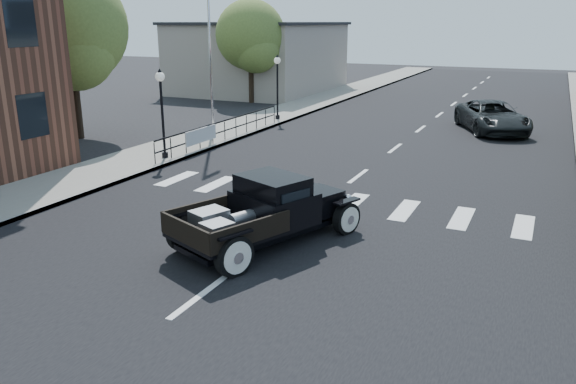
% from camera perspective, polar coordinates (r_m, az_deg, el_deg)
% --- Properties ---
extents(ground, '(120.00, 120.00, 0.00)m').
position_cam_1_polar(ground, '(13.82, -2.06, -5.44)').
color(ground, black).
rests_on(ground, ground).
extents(road, '(14.00, 80.00, 0.02)m').
position_cam_1_polar(road, '(27.50, 12.41, 5.56)').
color(road, black).
rests_on(road, ground).
extents(road_markings, '(12.00, 60.00, 0.06)m').
position_cam_1_polar(road_markings, '(22.76, 9.52, 3.36)').
color(road_markings, silver).
rests_on(road_markings, ground).
extents(sidewalk_left, '(3.00, 80.00, 0.15)m').
position_cam_1_polar(sidewalk_left, '(30.46, -3.43, 7.13)').
color(sidewalk_left, gray).
rests_on(sidewalk_left, ground).
extents(low_building_left, '(10.00, 12.00, 5.00)m').
position_cam_1_polar(low_building_left, '(44.63, -2.86, 13.39)').
color(low_building_left, '#9F9285').
rests_on(low_building_left, ground).
extents(railing, '(0.08, 10.00, 1.00)m').
position_cam_1_polar(railing, '(25.51, -6.45, 6.44)').
color(railing, black).
rests_on(railing, sidewalk_left).
extents(banner, '(0.04, 2.20, 0.60)m').
position_cam_1_polar(banner, '(23.85, -8.78, 5.12)').
color(banner, silver).
rests_on(banner, sidewalk_left).
extents(lamp_post_b, '(0.36, 0.36, 3.42)m').
position_cam_1_polar(lamp_post_b, '(22.23, -12.64, 7.75)').
color(lamp_post_b, black).
rests_on(lamp_post_b, sidewalk_left).
extents(lamp_post_c, '(0.36, 0.36, 3.42)m').
position_cam_1_polar(lamp_post_c, '(30.68, -1.08, 10.59)').
color(lamp_post_c, black).
rests_on(lamp_post_c, sidewalk_left).
extents(flagpole, '(0.12, 0.12, 11.78)m').
position_cam_1_polar(flagpole, '(27.80, -8.10, 18.40)').
color(flagpole, silver).
rests_on(flagpole, sidewalk_left).
extents(big_tree_near, '(5.19, 5.19, 7.63)m').
position_cam_1_polar(big_tree_near, '(27.78, -21.14, 12.87)').
color(big_tree_near, '#51652B').
rests_on(big_tree_near, ground).
extents(big_tree_far, '(4.55, 4.55, 6.68)m').
position_cam_1_polar(big_tree_far, '(38.12, -3.80, 14.04)').
color(big_tree_far, '#51652B').
rests_on(big_tree_far, ground).
extents(hotrod_pickup, '(4.01, 5.48, 1.73)m').
position_cam_1_polar(hotrod_pickup, '(13.64, -2.26, -1.88)').
color(hotrod_pickup, black).
rests_on(hotrod_pickup, ground).
extents(second_car, '(4.48, 5.92, 1.49)m').
position_cam_1_polar(second_car, '(29.64, 20.03, 7.18)').
color(second_car, black).
rests_on(second_car, ground).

